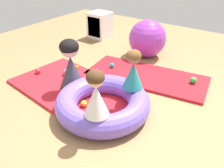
% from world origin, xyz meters
% --- Properties ---
extents(ground_plane, '(8.00, 8.00, 0.00)m').
position_xyz_m(ground_plane, '(0.00, 0.00, 0.00)').
color(ground_plane, '#9E7549').
extents(gym_mat_far_right, '(1.99, 1.08, 0.04)m').
position_xyz_m(gym_mat_far_right, '(-0.09, 1.01, 0.02)').
color(gym_mat_far_right, '#B21923').
rests_on(gym_mat_far_right, ground).
extents(gym_mat_far_left, '(1.98, 1.30, 0.04)m').
position_xyz_m(gym_mat_far_left, '(-0.79, 0.05, 0.02)').
color(gym_mat_far_left, red).
rests_on(gym_mat_far_left, ground).
extents(inflatable_cushion, '(1.19, 1.19, 0.28)m').
position_xyz_m(inflatable_cushion, '(-0.11, -0.12, 0.14)').
color(inflatable_cushion, '#7056D1').
rests_on(inflatable_cushion, ground).
extents(child_in_white, '(0.36, 0.36, 0.53)m').
position_xyz_m(child_in_white, '(0.09, -0.48, 0.53)').
color(child_in_white, white).
rests_on(child_in_white, inflatable_cushion).
extents(child_in_teal, '(0.37, 0.37, 0.51)m').
position_xyz_m(child_in_teal, '(0.11, 0.23, 0.52)').
color(child_in_teal, teal).
rests_on(child_in_teal, inflatable_cushion).
extents(adult_seated, '(0.49, 0.49, 0.74)m').
position_xyz_m(adult_seated, '(-0.79, 0.05, 0.40)').
color(adult_seated, '#383842').
rests_on(adult_seated, gym_mat_far_left).
extents(play_ball_pink, '(0.10, 0.10, 0.10)m').
position_xyz_m(play_ball_pink, '(-1.15, 0.27, 0.09)').
color(play_ball_pink, pink).
rests_on(play_ball_pink, gym_mat_far_left).
extents(play_ball_blue, '(0.07, 0.07, 0.07)m').
position_xyz_m(play_ball_blue, '(-0.79, 0.60, 0.08)').
color(play_ball_blue, blue).
rests_on(play_ball_blue, gym_mat_far_right).
extents(play_ball_orange, '(0.06, 0.06, 0.06)m').
position_xyz_m(play_ball_orange, '(-1.15, 0.53, 0.07)').
color(play_ball_orange, orange).
rests_on(play_ball_orange, gym_mat_far_left).
extents(play_ball_teal, '(0.08, 0.08, 0.08)m').
position_xyz_m(play_ball_teal, '(-0.70, 0.92, 0.08)').
color(play_ball_teal, teal).
rests_on(play_ball_teal, gym_mat_far_right).
extents(play_ball_green, '(0.10, 0.10, 0.10)m').
position_xyz_m(play_ball_green, '(0.60, 1.20, 0.09)').
color(play_ball_green, green).
rests_on(play_ball_green, gym_mat_far_right).
extents(play_ball_yellow, '(0.09, 0.09, 0.09)m').
position_xyz_m(play_ball_yellow, '(-0.34, -0.21, 0.08)').
color(play_ball_yellow, yellow).
rests_on(play_ball_yellow, gym_mat_far_left).
extents(play_ball_red, '(0.09, 0.09, 0.09)m').
position_xyz_m(play_ball_red, '(-1.56, 0.04, 0.08)').
color(play_ball_red, red).
rests_on(play_ball_red, gym_mat_far_left).
extents(exercise_ball_large, '(0.69, 0.69, 0.69)m').
position_xyz_m(exercise_ball_large, '(-0.50, 1.77, 0.35)').
color(exercise_ball_large, purple).
rests_on(exercise_ball_large, ground).
extents(storage_cube, '(0.44, 0.44, 0.56)m').
position_xyz_m(storage_cube, '(-1.90, 2.10, 0.28)').
color(storage_cube, white).
rests_on(storage_cube, ground).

